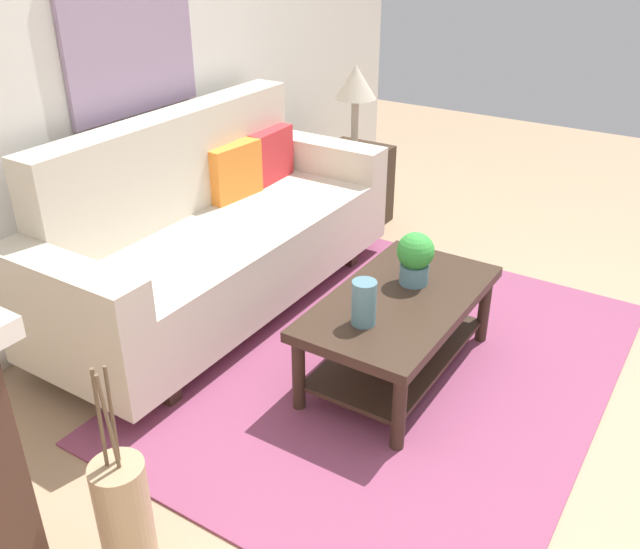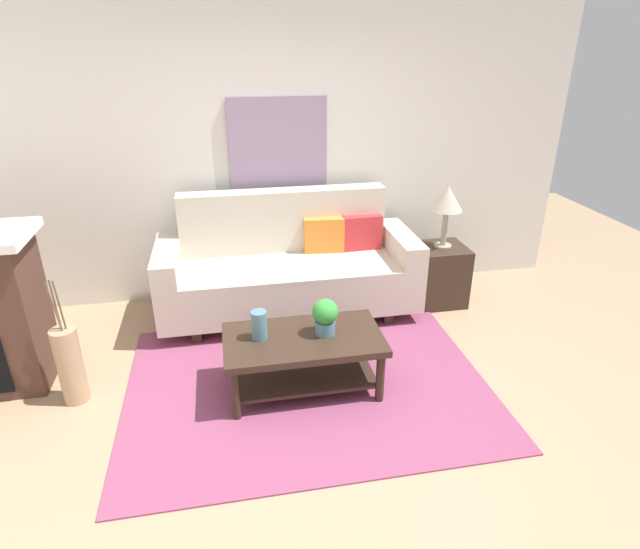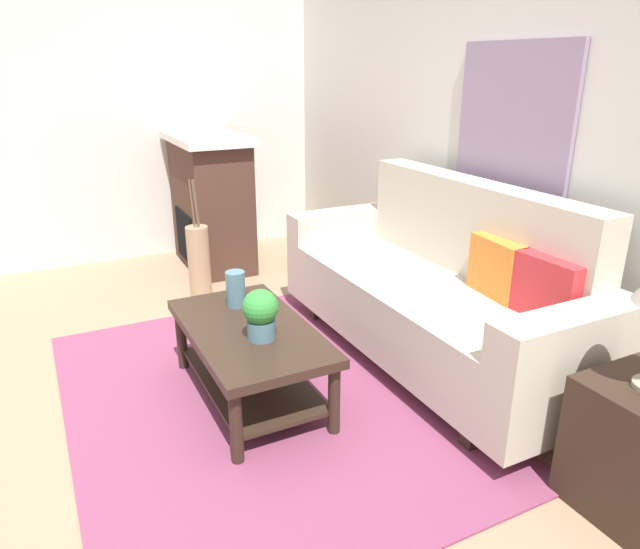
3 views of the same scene
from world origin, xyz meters
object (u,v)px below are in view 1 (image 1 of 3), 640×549
at_px(tabletop_vase, 364,303).
at_px(floor_vase, 128,533).
at_px(couch, 214,236).
at_px(potted_plant_tabletop, 415,257).
at_px(throw_pillow_crimson, 269,155).
at_px(framed_painting, 130,36).
at_px(table_lamp, 356,86).
at_px(side_table, 353,187).
at_px(throw_pillow_orange, 234,171).
at_px(coffee_table, 400,318).

xyz_separation_m(tabletop_vase, floor_vase, (-1.28, 0.13, -0.25)).
relative_size(couch, potted_plant_tabletop, 8.60).
relative_size(throw_pillow_crimson, framed_painting, 0.41).
xyz_separation_m(potted_plant_tabletop, table_lamp, (1.32, 1.10, 0.42)).
distance_m(tabletop_vase, side_table, 2.09).
xyz_separation_m(side_table, floor_vase, (-3.06, -0.94, 0.00)).
distance_m(throw_pillow_crimson, framed_painting, 1.10).
bearing_deg(potted_plant_tabletop, floor_vase, 174.88).
bearing_deg(floor_vase, couch, 31.71).
xyz_separation_m(throw_pillow_orange, coffee_table, (-0.41, -1.30, -0.37)).
relative_size(coffee_table, potted_plant_tabletop, 4.20).
bearing_deg(floor_vase, side_table, 17.08).
bearing_deg(couch, throw_pillow_orange, 19.62).
bearing_deg(coffee_table, potted_plant_tabletop, 4.23).
distance_m(coffee_table, side_table, 1.85).
height_order(couch, table_lamp, table_lamp).
xyz_separation_m(throw_pillow_crimson, framed_painting, (-0.70, 0.34, 0.77)).
xyz_separation_m(couch, framed_painting, (0.00, 0.47, 1.02)).
relative_size(coffee_table, tabletop_vase, 5.34).
bearing_deg(throw_pillow_crimson, tabletop_vase, -129.75).
bearing_deg(couch, throw_pillow_crimson, 10.11).
height_order(throw_pillow_orange, table_lamp, table_lamp).
height_order(couch, floor_vase, couch).
height_order(throw_pillow_crimson, floor_vase, throw_pillow_crimson).
height_order(throw_pillow_crimson, tabletop_vase, throw_pillow_crimson).
bearing_deg(tabletop_vase, coffee_table, -7.04).
height_order(coffee_table, tabletop_vase, tabletop_vase).
height_order(tabletop_vase, potted_plant_tabletop, potted_plant_tabletop).
bearing_deg(potted_plant_tabletop, table_lamp, 39.64).
bearing_deg(tabletop_vase, throw_pillow_orange, 61.03).
bearing_deg(throw_pillow_orange, potted_plant_tabletop, -100.89).
bearing_deg(framed_painting, throw_pillow_orange, -44.08).
distance_m(couch, framed_painting, 1.12).
relative_size(throw_pillow_crimson, side_table, 0.64).
distance_m(throw_pillow_orange, tabletop_vase, 1.45).
bearing_deg(throw_pillow_crimson, floor_vase, -154.10).
distance_m(throw_pillow_orange, framed_painting, 0.92).
distance_m(potted_plant_tabletop, table_lamp, 1.77).
bearing_deg(table_lamp, throw_pillow_orange, 169.72).
height_order(throw_pillow_crimson, framed_painting, framed_painting).
bearing_deg(potted_plant_tabletop, throw_pillow_crimson, 65.05).
bearing_deg(floor_vase, coffee_table, -6.05).
relative_size(table_lamp, floor_vase, 1.02).
xyz_separation_m(throw_pillow_orange, floor_vase, (-1.99, -1.13, -0.40)).
bearing_deg(framed_painting, side_table, -20.59).
xyz_separation_m(throw_pillow_orange, table_lamp, (1.07, -0.19, 0.31)).
bearing_deg(framed_painting, tabletop_vase, -102.25).
relative_size(tabletop_vase, table_lamp, 0.36).
bearing_deg(table_lamp, tabletop_vase, -148.90).
distance_m(tabletop_vase, potted_plant_tabletop, 0.45).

